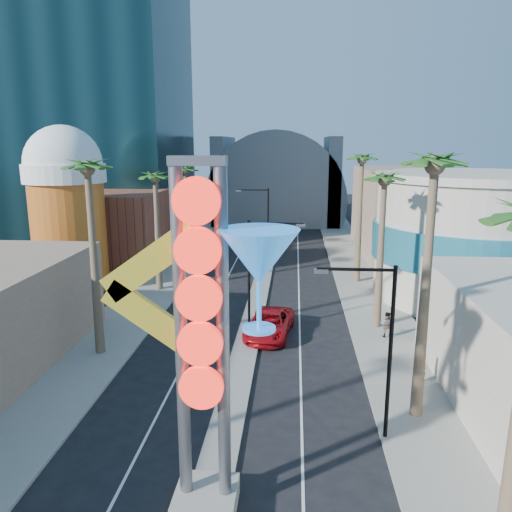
{
  "coord_description": "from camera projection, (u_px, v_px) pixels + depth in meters",
  "views": [
    {
      "loc": [
        3.0,
        -12.35,
        12.91
      ],
      "look_at": [
        0.41,
        20.91,
        5.38
      ],
      "focal_mm": 35.0,
      "sensor_mm": 36.0,
      "label": 1
    }
  ],
  "objects": [
    {
      "name": "streetlight_1",
      "position": [
        263.0,
        216.0,
        56.83
      ],
      "size": [
        3.79,
        0.25,
        8.0
      ],
      "color": "black",
      "rests_on": "ground"
    },
    {
      "name": "pedestrian_a",
      "position": [
        419.0,
        368.0,
        26.9
      ],
      "size": [
        0.72,
        0.51,
        1.85
      ],
      "primitive_type": "imported",
      "rotation": [
        0.0,
        0.0,
        3.04
      ],
      "color": "gray",
      "rests_on": "sidewalk_east"
    },
    {
      "name": "canopy",
      "position": [
        277.0,
        196.0,
        84.15
      ],
      "size": [
        22.0,
        16.0,
        22.0
      ],
      "color": "slate",
      "rests_on": "ground"
    },
    {
      "name": "neon_sign",
      "position": [
        226.0,
        319.0,
        16.29
      ],
      "size": [
        6.53,
        2.6,
        12.55
      ],
      "color": "gray",
      "rests_on": "ground"
    },
    {
      "name": "palm_6",
      "position": [
        384.0,
        189.0,
        33.6
      ],
      "size": [
        2.4,
        2.4,
        11.7
      ],
      "color": "brown",
      "rests_on": "ground"
    },
    {
      "name": "median",
      "position": [
        265.0,
        270.0,
        52.02
      ],
      "size": [
        1.6,
        84.0,
        0.15
      ],
      "primitive_type": "cube",
      "color": "gray",
      "rests_on": "ground"
    },
    {
      "name": "beer_mug",
      "position": [
        67.0,
        203.0,
        43.81
      ],
      "size": [
        7.0,
        7.0,
        14.5
      ],
      "color": "#CE5F1B",
      "rests_on": "ground"
    },
    {
      "name": "palm_7",
      "position": [
        362.0,
        167.0,
        45.08
      ],
      "size": [
        2.4,
        2.4,
        12.7
      ],
      "color": "brown",
      "rests_on": "ground"
    },
    {
      "name": "sidewalk_east",
      "position": [
        361.0,
        279.0,
        48.38
      ],
      "size": [
        5.0,
        100.0,
        0.15
      ],
      "primitive_type": "cube",
      "color": "gray",
      "rests_on": "ground"
    },
    {
      "name": "streetlight_2",
      "position": [
        380.0,
        337.0,
        21.28
      ],
      "size": [
        3.45,
        0.25,
        8.0
      ],
      "color": "black",
      "rests_on": "ground"
    },
    {
      "name": "palm_3",
      "position": [
        185.0,
        176.0,
        54.52
      ],
      "size": [
        2.4,
        2.4,
        11.2
      ],
      "color": "brown",
      "rests_on": "ground"
    },
    {
      "name": "palm_1",
      "position": [
        88.0,
        180.0,
        28.93
      ],
      "size": [
        2.4,
        2.4,
        12.7
      ],
      "color": "brown",
      "rests_on": "ground"
    },
    {
      "name": "palm_5",
      "position": [
        434.0,
        182.0,
        21.64
      ],
      "size": [
        2.4,
        2.4,
        13.2
      ],
      "color": "brown",
      "rests_on": "ground"
    },
    {
      "name": "red_pickup",
      "position": [
        269.0,
        324.0,
        34.16
      ],
      "size": [
        3.6,
        6.4,
        1.69
      ],
      "primitive_type": "imported",
      "rotation": [
        0.0,
        0.0,
        -0.14
      ],
      "color": "#B70E15",
      "rests_on": "ground"
    },
    {
      "name": "streetlight_0",
      "position": [
        257.0,
        266.0,
        33.41
      ],
      "size": [
        3.79,
        0.25,
        8.0
      ],
      "color": "black",
      "rests_on": "ground"
    },
    {
      "name": "filler_east",
      "position": [
        404.0,
        212.0,
        59.44
      ],
      "size": [
        10.0,
        20.0,
        10.0
      ],
      "primitive_type": "cube",
      "color": "#8C705A",
      "rests_on": "ground"
    },
    {
      "name": "pedestrian_b",
      "position": [
        387.0,
        324.0,
        33.52
      ],
      "size": [
        1.02,
        0.9,
        1.76
      ],
      "primitive_type": "imported",
      "rotation": [
        0.0,
        0.0,
        2.83
      ],
      "color": "gray",
      "rests_on": "sidewalk_east"
    },
    {
      "name": "palm_2",
      "position": [
        155.0,
        184.0,
        42.85
      ],
      "size": [
        2.4,
        2.4,
        11.2
      ],
      "color": "brown",
      "rests_on": "ground"
    },
    {
      "name": "hotel_tower",
      "position": [
        96.0,
        44.0,
        61.81
      ],
      "size": [
        20.0,
        20.0,
        50.0
      ],
      "primitive_type": "cube",
      "color": "black",
      "rests_on": "ground"
    },
    {
      "name": "brick_filler_west",
      "position": [
        113.0,
        230.0,
        52.36
      ],
      "size": [
        10.0,
        10.0,
        8.0
      ],
      "primitive_type": "cube",
      "color": "brown",
      "rests_on": "ground"
    },
    {
      "name": "sidewalk_west",
      "position": [
        168.0,
        275.0,
        49.82
      ],
      "size": [
        5.0,
        100.0,
        0.15
      ],
      "primitive_type": "cube",
      "color": "gray",
      "rests_on": "ground"
    },
    {
      "name": "turquoise_building",
      "position": [
        474.0,
        237.0,
        41.73
      ],
      "size": [
        16.6,
        16.6,
        10.6
      ],
      "color": "#BEB1A0",
      "rests_on": "ground"
    }
  ]
}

